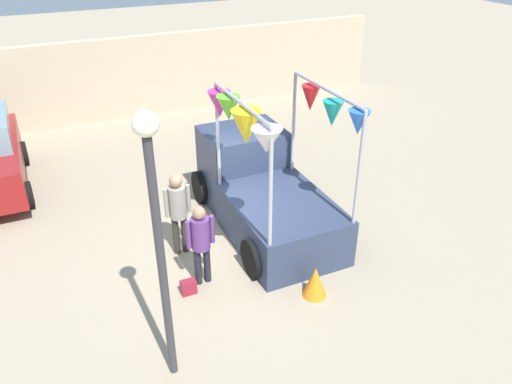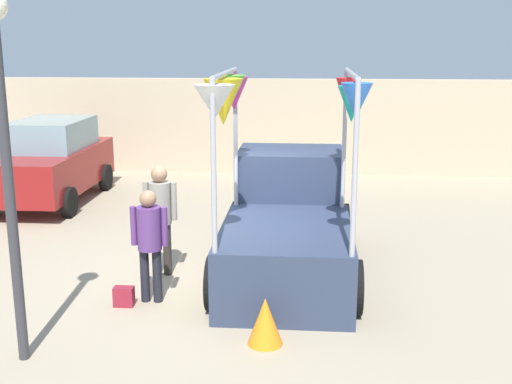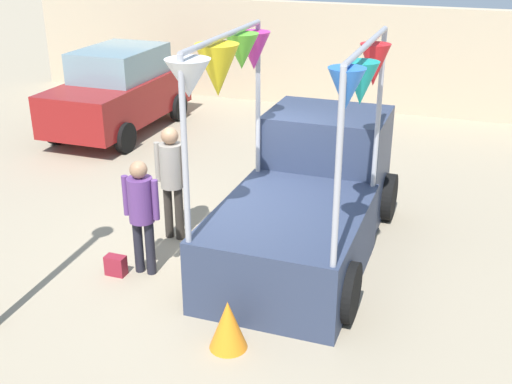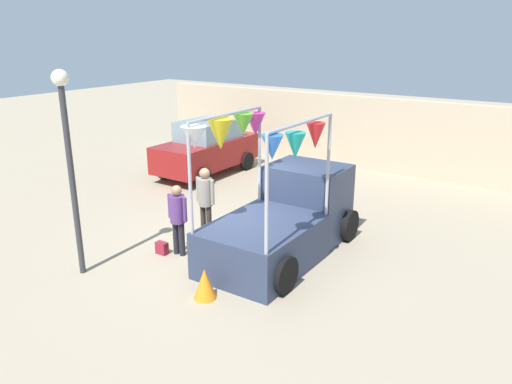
% 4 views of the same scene
% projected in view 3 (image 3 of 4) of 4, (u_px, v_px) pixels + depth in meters
% --- Properties ---
extents(ground_plane, '(60.00, 60.00, 0.00)m').
position_uv_depth(ground_plane, '(228.00, 249.00, 9.48)').
color(ground_plane, gray).
extents(vendor_truck, '(2.28, 4.06, 3.24)m').
position_uv_depth(vendor_truck, '(308.00, 190.00, 9.27)').
color(vendor_truck, '#2D3851').
rests_on(vendor_truck, ground).
extents(parked_car, '(1.88, 4.00, 1.88)m').
position_uv_depth(parked_car, '(119.00, 91.00, 14.45)').
color(parked_car, maroon).
rests_on(parked_car, ground).
extents(person_customer, '(0.53, 0.34, 1.63)m').
position_uv_depth(person_customer, '(141.00, 207.00, 8.50)').
color(person_customer, black).
rests_on(person_customer, ground).
extents(person_vendor, '(0.53, 0.34, 1.76)m').
position_uv_depth(person_vendor, '(172.00, 172.00, 9.43)').
color(person_vendor, '#2D2823').
rests_on(person_vendor, ground).
extents(handbag, '(0.28, 0.16, 0.28)m').
position_uv_depth(handbag, '(116.00, 265.00, 8.76)').
color(handbag, maroon).
rests_on(handbag, ground).
extents(brick_boundary_wall, '(18.00, 0.36, 2.60)m').
position_uv_depth(brick_boundary_wall, '(350.00, 57.00, 16.16)').
color(brick_boundary_wall, tan).
rests_on(brick_boundary_wall, ground).
extents(folded_kite_bundle_tangerine, '(0.48, 0.48, 0.60)m').
position_uv_depth(folded_kite_bundle_tangerine, '(228.00, 325.00, 7.20)').
color(folded_kite_bundle_tangerine, orange).
rests_on(folded_kite_bundle_tangerine, ground).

